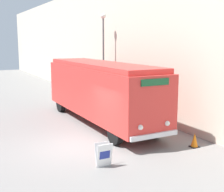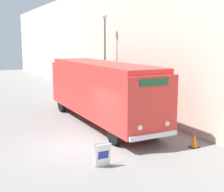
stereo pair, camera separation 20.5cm
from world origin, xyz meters
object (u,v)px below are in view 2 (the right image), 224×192
(streetlamp, at_px, (105,47))
(traffic_cone, at_px, (194,140))
(vintage_bus, at_px, (101,89))
(sign_board, at_px, (102,155))

(streetlamp, xyz_separation_m, traffic_cone, (-0.33, -9.52, -3.81))
(vintage_bus, relative_size, sign_board, 11.89)
(sign_board, height_order, traffic_cone, sign_board)
(sign_board, relative_size, traffic_cone, 1.39)
(vintage_bus, distance_m, sign_board, 6.37)
(traffic_cone, bearing_deg, vintage_bus, 108.03)
(sign_board, distance_m, traffic_cone, 4.37)
(streetlamp, height_order, traffic_cone, streetlamp)
(vintage_bus, distance_m, traffic_cone, 6.07)
(sign_board, bearing_deg, vintage_bus, 65.60)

